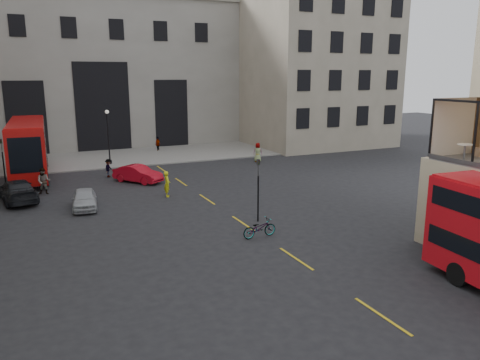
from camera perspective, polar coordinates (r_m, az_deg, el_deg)
name	(u,v)px	position (r m, az deg, el deg)	size (l,w,h in m)	color
ground	(423,305)	(19.83, 21.38, -14.02)	(140.00, 140.00, 0.00)	black
gateway	(94,68)	(60.52, -17.38, 12.91)	(35.00, 10.60, 18.00)	gray
building_right	(307,60)	(61.69, 8.11, 14.28)	(16.60, 18.60, 20.00)	#A59985
pavement_far	(104,158)	(51.21, -16.29, 2.61)	(40.00, 12.00, 0.12)	slate
traffic_light_near	(258,182)	(27.62, 2.24, -0.25)	(0.16, 0.20, 3.80)	black
traffic_light_far	(3,157)	(40.49, -26.95, 2.54)	(0.16, 0.20, 3.80)	black
street_lamp_b	(109,141)	(46.95, -15.71, 4.65)	(0.36, 0.36, 5.33)	black
bus_far	(28,146)	(43.71, -24.41, 3.82)	(3.26, 12.17, 4.81)	#B40E0C
car_a	(84,199)	(32.40, -18.43, -2.19)	(1.53, 3.80, 1.29)	#A6A9AE
car_b	(138,174)	(39.09, -12.34, 0.74)	(1.48, 4.23, 1.39)	#B20A1A
car_c	(17,191)	(35.88, -25.51, -1.19)	(2.13, 5.24, 1.52)	black
bicycle	(259,228)	(25.44, 2.38, -5.87)	(0.69, 1.97, 1.04)	gray
cyclist	(167,184)	(34.03, -8.88, -0.48)	(0.68, 0.45, 1.87)	yellow
pedestrian_a	(44,181)	(37.15, -22.80, -0.14)	(0.95, 0.74, 1.96)	gray
pedestrian_b	(109,168)	(41.56, -15.72, 1.40)	(1.03, 0.59, 1.59)	gray
pedestrian_c	(158,144)	(54.28, -10.00, 4.32)	(0.99, 0.41, 1.69)	gray
pedestrian_d	(258,152)	(47.13, 2.18, 3.39)	(0.94, 0.61, 1.93)	gray
cafe_table_far	(465,150)	(24.39, 25.71, 3.30)	(0.68, 0.68, 0.85)	beige
cafe_chair_d	(480,151)	(26.54, 27.17, 3.14)	(0.45, 0.45, 0.82)	tan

